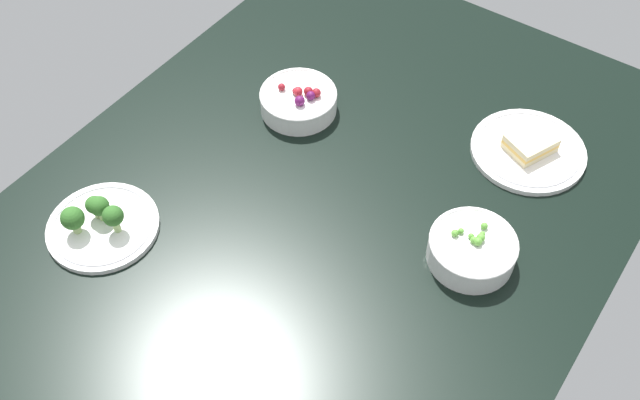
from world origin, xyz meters
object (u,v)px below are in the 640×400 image
at_px(bowl_peas, 472,249).
at_px(plate_broccoli, 100,223).
at_px(plate_sandwich, 529,149).
at_px(bowl_berries, 299,100).

xyz_separation_m(bowl_peas, plate_broccoli, (0.33, -0.58, -0.01)).
distance_m(plate_sandwich, bowl_berries, 0.47).
bearing_deg(bowl_peas, plate_sandwich, -175.01).
xyz_separation_m(plate_broccoli, bowl_berries, (-0.46, 0.11, 0.01)).
relative_size(bowl_peas, plate_broccoli, 0.76).
distance_m(bowl_peas, plate_broccoli, 0.67).
bearing_deg(plate_sandwich, bowl_peas, 4.99).
height_order(plate_broccoli, bowl_berries, plate_broccoli).
xyz_separation_m(plate_sandwich, bowl_berries, (0.16, -0.44, 0.01)).
relative_size(plate_sandwich, plate_broccoli, 1.11).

